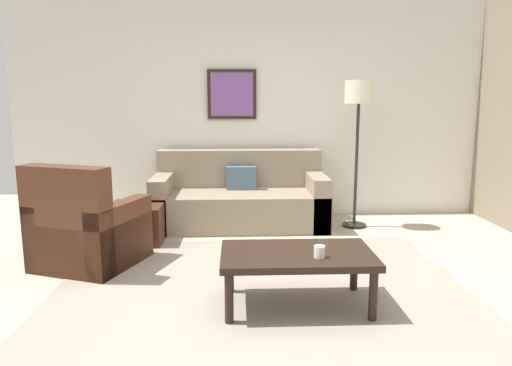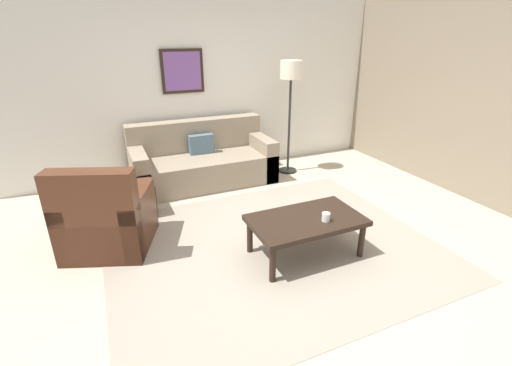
{
  "view_description": "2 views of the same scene",
  "coord_description": "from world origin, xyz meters",
  "px_view_note": "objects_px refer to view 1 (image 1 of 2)",
  "views": [
    {
      "loc": [
        -0.19,
        -3.46,
        1.49
      ],
      "look_at": [
        -0.03,
        0.25,
        0.83
      ],
      "focal_mm": 32.73,
      "sensor_mm": 36.0,
      "label": 1
    },
    {
      "loc": [
        -1.45,
        -2.87,
        2.08
      ],
      "look_at": [
        -0.12,
        0.14,
        0.69
      ],
      "focal_mm": 25.17,
      "sensor_mm": 36.0,
      "label": 2
    }
  ],
  "objects_px": {
    "lamp_standing": "(358,107)",
    "framed_artwork": "(232,94)",
    "coffee_table": "(297,259)",
    "armchair_leather": "(85,234)",
    "ottoman": "(137,223)",
    "cup": "(320,252)",
    "couch_main": "(240,200)"
  },
  "relations": [
    {
      "from": "couch_main",
      "to": "ottoman",
      "type": "xyz_separation_m",
      "value": [
        -1.11,
        -0.67,
        -0.1
      ]
    },
    {
      "from": "armchair_leather",
      "to": "ottoman",
      "type": "height_order",
      "value": "armchair_leather"
    },
    {
      "from": "cup",
      "to": "lamp_standing",
      "type": "distance_m",
      "value": 2.59
    },
    {
      "from": "ottoman",
      "to": "lamp_standing",
      "type": "bearing_deg",
      "value": 10.91
    },
    {
      "from": "coffee_table",
      "to": "framed_artwork",
      "type": "relative_size",
      "value": 1.79
    },
    {
      "from": "couch_main",
      "to": "armchair_leather",
      "type": "height_order",
      "value": "armchair_leather"
    },
    {
      "from": "couch_main",
      "to": "lamp_standing",
      "type": "distance_m",
      "value": 1.77
    },
    {
      "from": "ottoman",
      "to": "lamp_standing",
      "type": "distance_m",
      "value": 2.79
    },
    {
      "from": "ottoman",
      "to": "cup",
      "type": "height_order",
      "value": "cup"
    },
    {
      "from": "ottoman",
      "to": "framed_artwork",
      "type": "xyz_separation_m",
      "value": [
        1.02,
        1.09,
        1.36
      ]
    },
    {
      "from": "couch_main",
      "to": "ottoman",
      "type": "relative_size",
      "value": 3.61
    },
    {
      "from": "couch_main",
      "to": "lamp_standing",
      "type": "height_order",
      "value": "lamp_standing"
    },
    {
      "from": "lamp_standing",
      "to": "ottoman",
      "type": "bearing_deg",
      "value": -169.09
    },
    {
      "from": "couch_main",
      "to": "framed_artwork",
      "type": "xyz_separation_m",
      "value": [
        -0.09,
        0.42,
        1.26
      ]
    },
    {
      "from": "lamp_standing",
      "to": "framed_artwork",
      "type": "distance_m",
      "value": 1.59
    },
    {
      "from": "couch_main",
      "to": "armchair_leather",
      "type": "relative_size",
      "value": 1.96
    },
    {
      "from": "coffee_table",
      "to": "cup",
      "type": "height_order",
      "value": "cup"
    },
    {
      "from": "armchair_leather",
      "to": "coffee_table",
      "type": "xyz_separation_m",
      "value": [
        1.79,
        -0.89,
        0.05
      ]
    },
    {
      "from": "framed_artwork",
      "to": "lamp_standing",
      "type": "bearing_deg",
      "value": -23.07
    },
    {
      "from": "lamp_standing",
      "to": "armchair_leather",
      "type": "bearing_deg",
      "value": -155.68
    },
    {
      "from": "lamp_standing",
      "to": "coffee_table",
      "type": "bearing_deg",
      "value": -114.36
    },
    {
      "from": "cup",
      "to": "framed_artwork",
      "type": "distance_m",
      "value": 3.15
    },
    {
      "from": "armchair_leather",
      "to": "coffee_table",
      "type": "bearing_deg",
      "value": -26.38
    },
    {
      "from": "coffee_table",
      "to": "framed_artwork",
      "type": "distance_m",
      "value": 3.05
    },
    {
      "from": "coffee_table",
      "to": "cup",
      "type": "xyz_separation_m",
      "value": [
        0.14,
        -0.12,
        0.09
      ]
    },
    {
      "from": "framed_artwork",
      "to": "cup",
      "type": "bearing_deg",
      "value": -77.8
    },
    {
      "from": "armchair_leather",
      "to": "coffee_table",
      "type": "height_order",
      "value": "armchair_leather"
    },
    {
      "from": "coffee_table",
      "to": "lamp_standing",
      "type": "height_order",
      "value": "lamp_standing"
    },
    {
      "from": "coffee_table",
      "to": "lamp_standing",
      "type": "xyz_separation_m",
      "value": [
        0.97,
        2.14,
        1.05
      ]
    },
    {
      "from": "armchair_leather",
      "to": "framed_artwork",
      "type": "relative_size",
      "value": 1.68
    },
    {
      "from": "coffee_table",
      "to": "framed_artwork",
      "type": "bearing_deg",
      "value": 99.94
    },
    {
      "from": "lamp_standing",
      "to": "framed_artwork",
      "type": "height_order",
      "value": "framed_artwork"
    }
  ]
}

